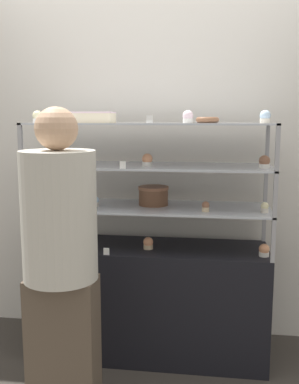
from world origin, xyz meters
TOP-DOWN VIEW (x-y plane):
  - ground_plane at (0.00, 0.00)m, footprint 20.00×20.00m
  - back_wall at (0.00, 0.39)m, footprint 8.00×0.05m
  - display_base at (0.00, 0.00)m, footprint 1.53×0.49m
  - display_riser_lower at (0.00, 0.00)m, footprint 1.53×0.49m
  - display_riser_middle at (0.00, 0.00)m, footprint 1.53×0.49m
  - display_riser_upper at (0.00, 0.00)m, footprint 1.53×0.49m
  - layer_cake_centerpiece at (0.02, 0.05)m, footprint 0.20×0.20m
  - sheet_cake_frosted at (-0.35, -0.04)m, footprint 0.26×0.17m
  - cupcake_0 at (-0.71, -0.10)m, footprint 0.06×0.06m
  - cupcake_1 at (0.00, -0.06)m, footprint 0.06×0.06m
  - cupcake_2 at (0.72, -0.12)m, footprint 0.06×0.06m
  - price_tag_0 at (-0.23, -0.22)m, footprint 0.04×0.00m
  - cupcake_3 at (-0.71, -0.07)m, footprint 0.05×0.05m
  - cupcake_4 at (-0.34, -0.05)m, footprint 0.05×0.05m
  - cupcake_5 at (0.36, -0.12)m, footprint 0.05×0.05m
  - cupcake_6 at (0.71, -0.10)m, footprint 0.05×0.05m
  - price_tag_1 at (-0.48, -0.22)m, footprint 0.04×0.00m
  - cupcake_7 at (-0.70, -0.04)m, footprint 0.07×0.07m
  - cupcake_8 at (-0.01, -0.04)m, footprint 0.07×0.07m
  - cupcake_9 at (0.70, -0.08)m, footprint 0.07×0.07m
  - price_tag_2 at (-0.13, -0.22)m, footprint 0.04×0.00m
  - cupcake_10 at (-0.70, -0.06)m, footprint 0.06×0.06m
  - cupcake_11 at (0.24, -0.09)m, footprint 0.06×0.06m
  - cupcake_12 at (0.70, -0.06)m, footprint 0.06×0.06m
  - price_tag_3 at (0.03, -0.22)m, footprint 0.04×0.00m
  - donut_glazed at (0.36, -0.00)m, footprint 0.14×0.14m
  - customer_figure at (-0.36, -0.69)m, footprint 0.38×0.38m

SIDE VIEW (x-z plane):
  - ground_plane at x=0.00m, z-range 0.00..0.00m
  - display_base at x=0.00m, z-range 0.00..0.74m
  - price_tag_0 at x=-0.23m, z-range 0.74..0.79m
  - cupcake_0 at x=-0.71m, z-range 0.74..0.82m
  - cupcake_1 at x=0.00m, z-range 0.74..0.82m
  - cupcake_2 at x=0.72m, z-range 0.74..0.82m
  - customer_figure at x=-0.36m, z-range 0.06..1.68m
  - display_riser_lower at x=0.00m, z-range 0.86..1.13m
  - price_tag_1 at x=-0.48m, z-range 1.01..1.05m
  - cupcake_3 at x=-0.71m, z-range 1.01..1.07m
  - cupcake_4 at x=-0.34m, z-range 1.01..1.07m
  - cupcake_5 at x=0.36m, z-range 1.01..1.07m
  - cupcake_6 at x=0.71m, z-range 1.01..1.07m
  - layer_cake_centerpiece at x=0.02m, z-range 1.01..1.13m
  - display_riser_middle at x=0.00m, z-range 1.13..1.39m
  - price_tag_2 at x=-0.13m, z-range 1.27..1.32m
  - back_wall at x=0.00m, z-range 0.00..2.60m
  - cupcake_7 at x=-0.70m, z-range 1.27..1.35m
  - cupcake_8 at x=-0.01m, z-range 1.27..1.35m
  - cupcake_9 at x=0.70m, z-range 1.27..1.35m
  - display_riser_upper at x=0.00m, z-range 1.39..1.66m
  - donut_glazed at x=0.36m, z-range 1.54..1.57m
  - price_tag_3 at x=0.03m, z-range 1.54..1.58m
  - sheet_cake_frosted at x=-0.35m, z-range 1.54..1.61m
  - cupcake_10 at x=-0.70m, z-range 1.54..1.61m
  - cupcake_11 at x=0.24m, z-range 1.54..1.61m
  - cupcake_12 at x=0.70m, z-range 1.54..1.61m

